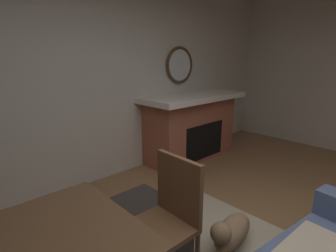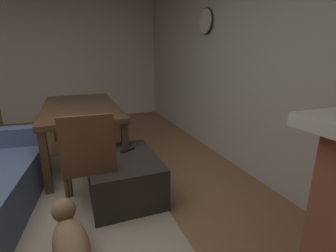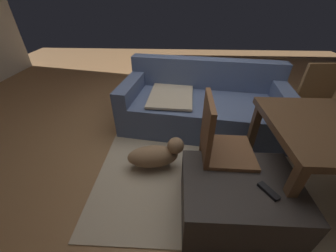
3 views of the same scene
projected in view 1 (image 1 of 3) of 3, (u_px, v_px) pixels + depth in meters
wall_back_fireplace_side at (73, 73)px, 3.11m from camera, size 8.30×0.12×2.88m
fireplace at (192, 126)px, 4.24m from camera, size 1.81×0.76×1.07m
round_wall_mirror at (180, 65)px, 4.19m from camera, size 0.60×0.05×0.60m
ottoman_coffee_table at (128, 238)px, 2.09m from camera, size 0.88×0.67×0.41m
tv_remote at (104, 218)px, 1.99m from camera, size 0.12×0.16×0.02m
dining_chair_west at (168, 213)px, 1.89m from camera, size 0.45×0.45×0.93m
small_dog at (231, 231)px, 2.20m from camera, size 0.60×0.31×0.33m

